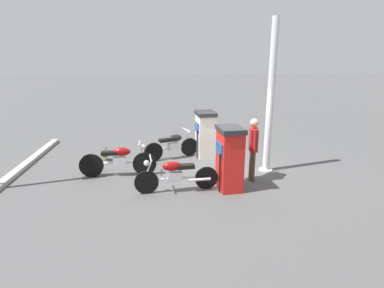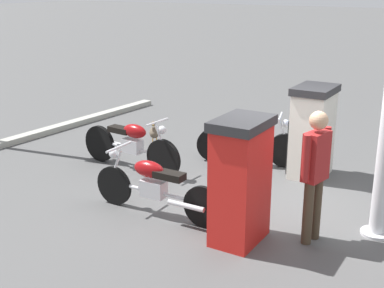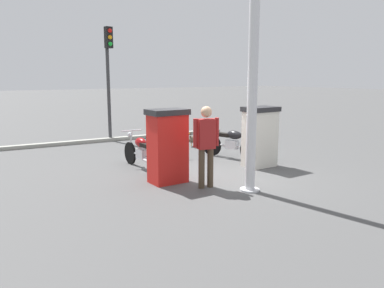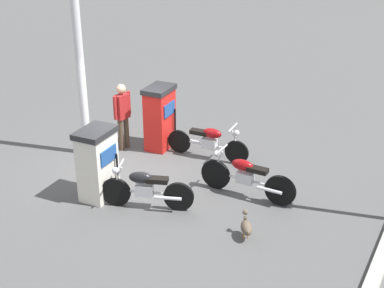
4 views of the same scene
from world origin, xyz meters
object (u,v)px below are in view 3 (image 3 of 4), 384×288
canopy_support_pole (252,88)px  attendant_person (206,141)px  fuel_pump_far (168,146)px  motorcycle_extra (162,139)px  motorcycle_far_pump (142,151)px  motorcycle_near_pump (231,143)px  wandering_duck (192,139)px  roadside_traffic_light (109,65)px  fuel_pump_near (260,136)px

canopy_support_pole → attendant_person: bearing=41.4°
fuel_pump_far → motorcycle_extra: (2.80, -1.42, -0.36)m
motorcycle_far_pump → attendant_person: (-2.16, -0.40, 0.53)m
motorcycle_near_pump → motorcycle_far_pump: 2.68m
attendant_person → canopy_support_pole: bearing=-138.6°
attendant_person → motorcycle_extra: bearing=-14.9°
motorcycle_extra → wandering_duck: bearing=-69.8°
wandering_duck → canopy_support_pole: canopy_support_pole is taller
motorcycle_far_pump → roadside_traffic_light: roadside_traffic_light is taller
roadside_traffic_light → canopy_support_pole: (-7.36, -0.02, -0.63)m
fuel_pump_far → roadside_traffic_light: roadside_traffic_light is taller
motorcycle_far_pump → motorcycle_extra: 1.97m
fuel_pump_near → motorcycle_extra: fuel_pump_near is taller
motorcycle_far_pump → fuel_pump_near: bearing=-117.0°
motorcycle_far_pump → wandering_duck: motorcycle_far_pump is taller
fuel_pump_near → fuel_pump_far: bearing=90.0°
roadside_traffic_light → wandering_duck: bearing=-143.9°
fuel_pump_far → attendant_person: 0.94m
wandering_duck → attendant_person: bearing=149.6°
motorcycle_near_pump → roadside_traffic_light: (4.75, 1.68, 2.26)m
attendant_person → wandering_duck: size_ratio=3.36×
motorcycle_far_pump → attendant_person: attendant_person is taller
fuel_pump_far → motorcycle_near_pump: 2.97m
fuel_pump_far → motorcycle_extra: 3.16m
fuel_pump_near → wandering_duck: fuel_pump_near is taller
attendant_person → canopy_support_pole: (-0.69, -0.61, 1.09)m
wandering_duck → canopy_support_pole: 5.48m
motorcycle_extra → fuel_pump_far: bearing=153.2°
fuel_pump_near → canopy_support_pole: canopy_support_pole is taller
motorcycle_far_pump → attendant_person: size_ratio=1.23×
roadside_traffic_light → motorcycle_extra: bearing=-173.2°
fuel_pump_near → attendant_person: 2.43m
wandering_duck → roadside_traffic_light: bearing=36.1°
wandering_duck → fuel_pump_near: bearing=177.5°
fuel_pump_far → wandering_duck: 4.46m
fuel_pump_far → canopy_support_pole: bearing=-144.2°
roadside_traffic_light → motorcycle_far_pump: bearing=167.6°
motorcycle_far_pump → attendant_person: 2.26m
fuel_pump_far → motorcycle_extra: size_ratio=0.75×
motorcycle_near_pump → canopy_support_pole: canopy_support_pole is taller
motorcycle_near_pump → motorcycle_far_pump: (0.25, 2.67, 0.01)m
fuel_pump_near → motorcycle_near_pump: fuel_pump_near is taller
motorcycle_near_pump → motorcycle_extra: bearing=37.9°
wandering_duck → roadside_traffic_light: roadside_traffic_light is taller
fuel_pump_far → motorcycle_near_pump: bearing=-67.8°
fuel_pump_far → motorcycle_far_pump: (1.36, -0.06, -0.36)m
motorcycle_far_pump → motorcycle_extra: motorcycle_extra is taller
motorcycle_extra → canopy_support_pole: (-4.29, 0.34, 1.62)m
motorcycle_near_pump → wandering_duck: bearing=-4.1°
motorcycle_near_pump → attendant_person: (-1.91, 2.27, 0.54)m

